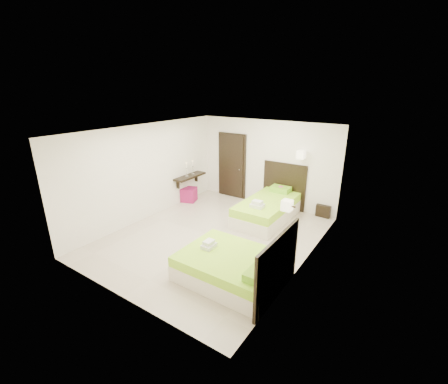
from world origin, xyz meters
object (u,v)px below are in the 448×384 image
Objects in this scene: bed_double at (235,267)px; ottoman at (189,194)px; nightstand at (324,210)px; bed_single at (269,208)px.

bed_double is 4.37× the size of ottoman.
nightstand is 4.18m from ottoman.
ottoman is (-3.46, 2.75, -0.07)m from bed_double.
bed_double is 4.42m from ottoman.
bed_single is 3.01m from bed_double.
bed_single is at bearing 103.70° from bed_double.
nightstand is (0.53, 4.01, -0.11)m from bed_double.
nightstand is 0.90× the size of ottoman.
bed_single reaches higher than bed_double.
ottoman is (-2.75, -0.18, -0.11)m from bed_single.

